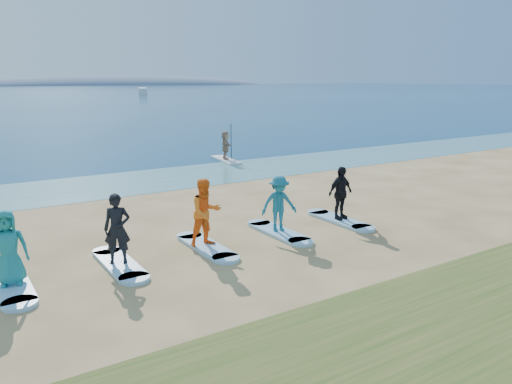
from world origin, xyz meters
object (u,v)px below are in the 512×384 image
student_0 (8,248)px  boat_offshore_b (143,95)px  surfboard_3 (279,232)px  student_1 (117,229)px  student_4 (340,193)px  student_3 (279,204)px  surfboard_4 (339,220)px  paddleboarder (226,145)px  surfboard_0 (12,286)px  student_2 (206,212)px  surfboard_1 (119,264)px  surfboard_2 (207,247)px  paddleboard (226,160)px

student_0 → boat_offshore_b: bearing=79.9°
surfboard_3 → boat_offshore_b: bearing=71.5°
boat_offshore_b → student_1: bearing=-91.5°
student_4 → student_3: bearing=174.6°
surfboard_4 → student_4: bearing=0.0°
paddleboarder → student_3: 13.13m
surfboard_0 → surfboard_3: bearing=0.0°
surfboard_0 → student_2: student_2 is taller
surfboard_1 → surfboard_3: same height
paddleboarder → student_2: 14.20m
student_1 → student_2: size_ratio=0.94×
surfboard_2 → surfboard_4: (4.69, 0.00, 0.00)m
student_1 → surfboard_0: bearing=-155.9°
paddleboard → surfboard_3: size_ratio=1.36×
surfboard_4 → student_1: bearing=180.0°
boat_offshore_b → surfboard_4: (-36.40, -115.93, 0.04)m
boat_offshore_b → student_3: 122.23m
surfboard_4 → student_4: (0.00, 0.00, 0.88)m
surfboard_0 → student_3: student_3 is taller
student_2 → student_4: bearing=-1.4°
paddleboard → surfboard_0: 17.13m
student_2 → student_3: 2.35m
paddleboarder → boat_offshore_b: (33.68, 103.81, -0.87)m
student_1 → surfboard_4: (7.04, 0.00, -0.89)m
boat_offshore_b → surfboard_4: boat_offshore_b is taller
surfboard_0 → surfboard_1: 2.35m
surfboard_1 → surfboard_2: (2.35, 0.00, 0.00)m
boat_offshore_b → surfboard_1: bearing=-91.5°
surfboard_1 → student_3: student_3 is taller
student_2 → student_3: student_2 is taller
surfboard_3 → student_4: bearing=0.0°
paddleboard → surfboard_0: size_ratio=1.36×
paddleboard → student_0: 17.15m
boat_offshore_b → surfboard_0: size_ratio=3.08×
boat_offshore_b → paddleboarder: bearing=-88.9°
surfboard_4 → student_0: bearing=180.0°
student_0 → paddleboarder: bearing=56.5°
student_2 → paddleboard: bearing=57.2°
student_1 → surfboard_2: (2.35, 0.00, -0.89)m
boat_offshore_b → surfboard_2: 122.99m
boat_offshore_b → surfboard_0: 124.64m
paddleboard → boat_offshore_b: 109.14m
paddleboarder → student_4: 12.42m
student_1 → student_4: (7.04, 0.00, -0.01)m
student_1 → student_4: size_ratio=1.02×
surfboard_1 → student_1: student_1 is taller
paddleboarder → surfboard_2: paddleboarder is taller
surfboard_0 → student_1: bearing=0.0°
student_2 → surfboard_3: bearing=-1.4°
paddleboarder → student_4: size_ratio=0.90×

